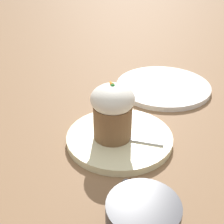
# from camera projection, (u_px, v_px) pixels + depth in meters

# --- Properties ---
(ground_plane) EXTENTS (4.00, 4.00, 0.00)m
(ground_plane) POSITION_uv_depth(u_px,v_px,m) (119.00, 141.00, 0.62)
(ground_plane) COLOR #846042
(dessert_plate) EXTENTS (0.21, 0.21, 0.01)m
(dessert_plate) POSITION_uv_depth(u_px,v_px,m) (119.00, 138.00, 0.62)
(dessert_plate) COLOR beige
(dessert_plate) RESTS_ON ground_plane
(carrot_cake) EXTENTS (0.08, 0.08, 0.11)m
(carrot_cake) POSITION_uv_depth(u_px,v_px,m) (112.00, 109.00, 0.59)
(carrot_cake) COLOR brown
(carrot_cake) RESTS_ON dessert_plate
(spoon) EXTENTS (0.09, 0.13, 0.01)m
(spoon) POSITION_uv_depth(u_px,v_px,m) (115.00, 136.00, 0.61)
(spoon) COLOR silver
(spoon) RESTS_ON dessert_plate
(side_plate) EXTENTS (0.24, 0.24, 0.01)m
(side_plate) POSITION_uv_depth(u_px,v_px,m) (163.00, 86.00, 0.82)
(side_plate) COLOR white
(side_plate) RESTS_ON ground_plane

